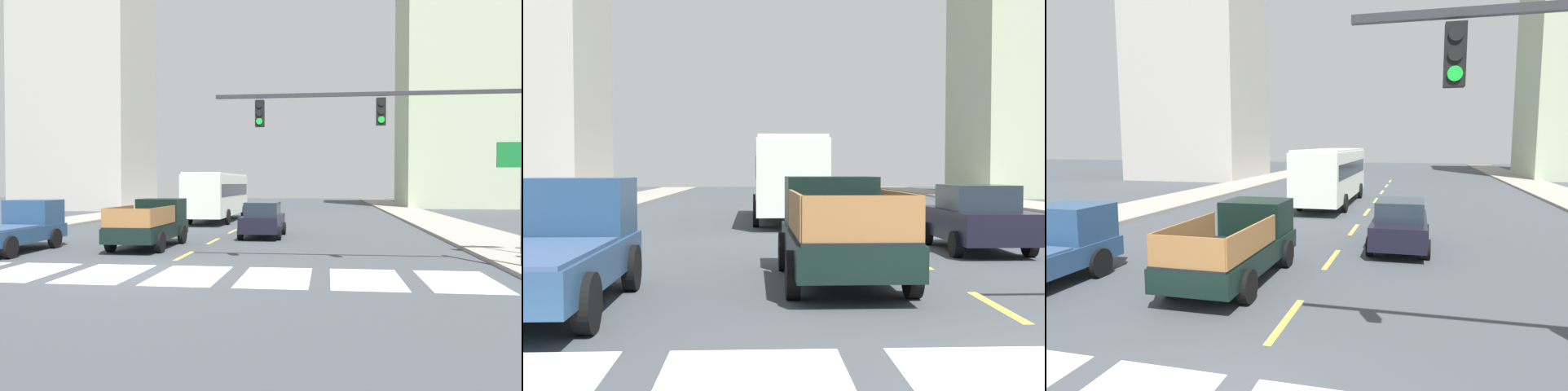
{
  "view_description": "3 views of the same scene",
  "coord_description": "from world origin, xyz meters",
  "views": [
    {
      "loc": [
        5.15,
        -14.8,
        2.63
      ],
      "look_at": [
        2.23,
        8.58,
        2.1
      ],
      "focal_mm": 36.73,
      "sensor_mm": 36.0,
      "label": 1
    },
    {
      "loc": [
        -3.73,
        -6.01,
        2.09
      ],
      "look_at": [
        -2.98,
        10.41,
        1.47
      ],
      "focal_mm": 46.05,
      "sensor_mm": 36.0,
      "label": 2
    },
    {
      "loc": [
        2.58,
        -4.42,
        3.67
      ],
      "look_at": [
        -2.95,
        17.55,
        0.97
      ],
      "focal_mm": 30.32,
      "sensor_mm": 36.0,
      "label": 3
    }
  ],
  "objects": [
    {
      "name": "lane_dash_5",
      "position": [
        0.0,
        29.0,
        0.0
      ],
      "size": [
        0.16,
        2.4,
        0.01
      ],
      "primitive_type": "cube",
      "color": "yellow",
      "rests_on": "ground"
    },
    {
      "name": "lane_dash_3",
      "position": [
        0.0,
        19.0,
        0.0
      ],
      "size": [
        0.16,
        2.4,
        0.01
      ],
      "primitive_type": "cube",
      "color": "yellow",
      "rests_on": "ground"
    },
    {
      "name": "sidewalk_left",
      "position": [
        -12.36,
        18.0,
        0.07
      ],
      "size": [
        3.84,
        110.0,
        0.15
      ],
      "primitive_type": "cube",
      "color": "gray",
      "rests_on": "ground"
    },
    {
      "name": "sedan_near_right",
      "position": [
        2.03,
        11.06,
        0.86
      ],
      "size": [
        2.02,
        4.4,
        1.72
      ],
      "rotation": [
        0.0,
        0.0,
        0.03
      ],
      "color": "black",
      "rests_on": "ground"
    },
    {
      "name": "lane_dash_7",
      "position": [
        0.0,
        39.0,
        0.0
      ],
      "size": [
        0.16,
        2.4,
        0.01
      ],
      "primitive_type": "cube",
      "color": "yellow",
      "rests_on": "ground"
    },
    {
      "name": "lane_dash_6",
      "position": [
        0.0,
        34.0,
        0.0
      ],
      "size": [
        0.16,
        2.4,
        0.01
      ],
      "primitive_type": "cube",
      "color": "yellow",
      "rests_on": "ground"
    },
    {
      "name": "city_bus",
      "position": [
        -2.39,
        21.57,
        1.95
      ],
      "size": [
        2.72,
        10.8,
        3.32
      ],
      "rotation": [
        0.0,
        0.0,
        -0.02
      ],
      "color": "silver",
      "rests_on": "ground"
    },
    {
      "name": "lane_dash_1",
      "position": [
        0.0,
        9.0,
        0.0
      ],
      "size": [
        0.16,
        2.4,
        0.01
      ],
      "primitive_type": "cube",
      "color": "yellow",
      "rests_on": "ground"
    },
    {
      "name": "lane_dash_0",
      "position": [
        0.0,
        4.0,
        0.0
      ],
      "size": [
        0.16,
        2.4,
        0.01
      ],
      "primitive_type": "cube",
      "color": "yellow",
      "rests_on": "ground"
    },
    {
      "name": "lane_dash_4",
      "position": [
        0.0,
        24.0,
        0.0
      ],
      "size": [
        0.16,
        2.4,
        0.01
      ],
      "primitive_type": "cube",
      "color": "yellow",
      "rests_on": "ground"
    },
    {
      "name": "lane_dash_2",
      "position": [
        0.0,
        14.0,
        0.0
      ],
      "size": [
        0.16,
        2.4,
        0.01
      ],
      "primitive_type": "cube",
      "color": "yellow",
      "rests_on": "ground"
    },
    {
      "name": "pickup_stakebed",
      "position": [
        -2.12,
        6.72,
        0.94
      ],
      "size": [
        2.18,
        5.2,
        1.96
      ],
      "rotation": [
        0.0,
        0.0,
        -0.02
      ],
      "color": "black",
      "rests_on": "ground"
    }
  ]
}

